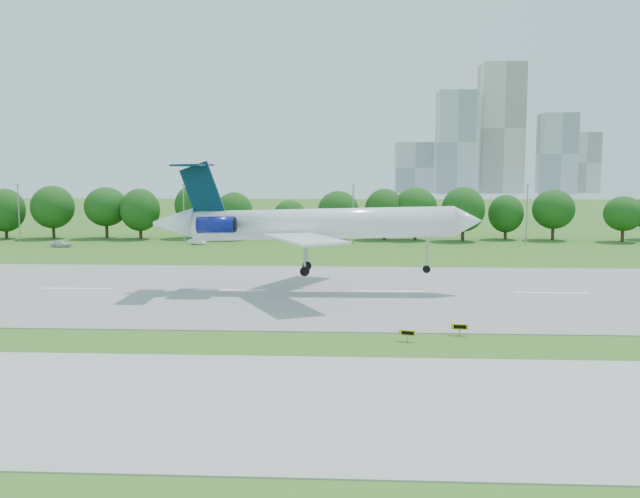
% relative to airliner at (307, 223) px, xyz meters
% --- Properties ---
extents(ground, '(600.00, 600.00, 0.00)m').
position_rel_airliner_xyz_m(ground, '(-9.64, -24.97, -8.68)').
color(ground, '#315917').
rests_on(ground, ground).
extents(runway, '(400.00, 45.00, 0.08)m').
position_rel_airliner_xyz_m(runway, '(-9.64, 0.03, -8.64)').
color(runway, gray).
rests_on(runway, ground).
extents(taxiway, '(400.00, 23.00, 0.08)m').
position_rel_airliner_xyz_m(taxiway, '(-9.64, -42.97, -8.64)').
color(taxiway, '#ADADA8').
rests_on(taxiway, ground).
extents(tree_line, '(288.40, 8.40, 10.40)m').
position_rel_airliner_xyz_m(tree_line, '(-9.64, 67.03, -2.50)').
color(tree_line, '#382314').
rests_on(tree_line, ground).
extents(light_poles, '(175.90, 0.25, 12.19)m').
position_rel_airliner_xyz_m(light_poles, '(-12.14, 57.03, -2.35)').
color(light_poles, gray).
rests_on(light_poles, ground).
extents(skyline, '(127.00, 52.00, 80.00)m').
position_rel_airliner_xyz_m(skyline, '(90.53, 365.65, 21.78)').
color(skyline, '#B2B2B7').
rests_on(skyline, ground).
extents(airliner, '(41.12, 30.08, 14.06)m').
position_rel_airliner_xyz_m(airliner, '(0.00, 0.00, 0.00)').
color(airliner, white).
rests_on(airliner, ground).
extents(taxi_sign_centre, '(1.56, 0.41, 1.09)m').
position_rel_airliner_xyz_m(taxi_sign_centre, '(15.89, -22.97, -7.88)').
color(taxi_sign_centre, gray).
rests_on(taxi_sign_centre, ground).
extents(taxi_sign_right, '(1.49, 0.56, 1.06)m').
position_rel_airliner_xyz_m(taxi_sign_right, '(10.87, -25.60, -7.90)').
color(taxi_sign_right, gray).
rests_on(taxi_sign_right, ground).
extents(service_vehicle_a, '(3.96, 2.46, 1.23)m').
position_rel_airliner_xyz_m(service_vehicle_a, '(-26.45, 54.35, -8.07)').
color(service_vehicle_a, silver).
rests_on(service_vehicle_a, ground).
extents(service_vehicle_b, '(4.02, 1.80, 1.34)m').
position_rel_airliner_xyz_m(service_vehicle_b, '(-52.09, 48.09, -8.01)').
color(service_vehicle_b, silver).
rests_on(service_vehicle_b, ground).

